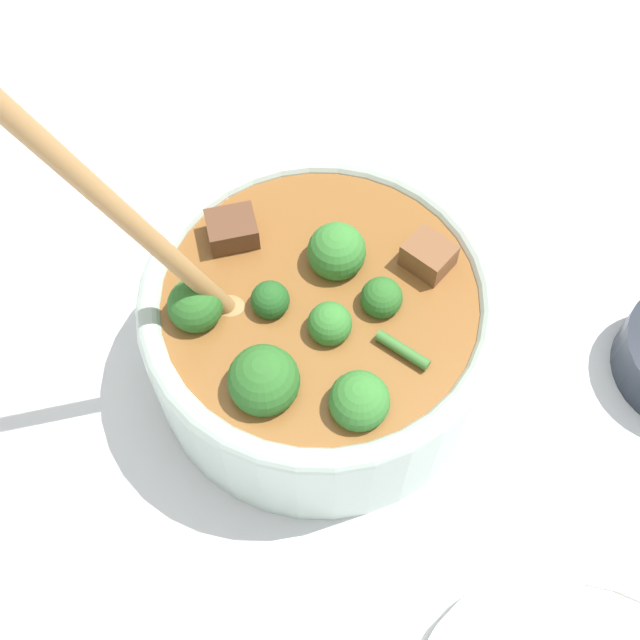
% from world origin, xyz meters
% --- Properties ---
extents(ground_plane, '(4.00, 4.00, 0.00)m').
position_xyz_m(ground_plane, '(0.00, 0.00, 0.00)').
color(ground_plane, silver).
extents(stew_bowl, '(0.26, 0.23, 0.28)m').
position_xyz_m(stew_bowl, '(0.00, 0.00, 0.06)').
color(stew_bowl, '#B2C6BC').
rests_on(stew_bowl, ground_plane).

